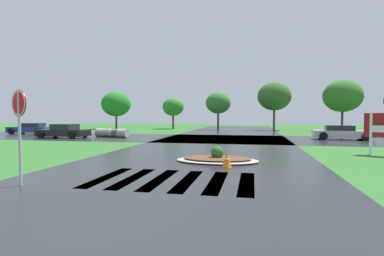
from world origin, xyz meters
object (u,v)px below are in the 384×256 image
car_white_sedan (342,133)px  drainage_pipe_stack (112,133)px  car_silver_hatch (64,131)px  median_island (217,159)px  car_dark_suv (30,129)px  stop_sign (19,115)px  traffic_cone (227,160)px

car_white_sedan → drainage_pipe_stack: car_white_sedan is taller
car_silver_hatch → drainage_pipe_stack: bearing=-156.2°
median_island → car_dark_suv: size_ratio=0.82×
car_silver_hatch → car_dark_suv: bearing=-29.9°
stop_sign → traffic_cone: (5.55, 4.18, -1.75)m
stop_sign → car_dark_suv: stop_sign is taller
car_white_sedan → drainage_pipe_stack: 19.75m
stop_sign → car_silver_hatch: 19.07m
stop_sign → drainage_pipe_stack: 18.86m
car_white_sedan → traffic_cone: bearing=-113.1°
drainage_pipe_stack → traffic_cone: size_ratio=5.63×
car_dark_suv → car_silver_hatch: (7.00, -4.35, 0.01)m
car_silver_hatch → car_white_sedan: bearing=-170.9°
car_silver_hatch → car_white_sedan: car_silver_hatch is taller
median_island → car_white_sedan: bearing=57.5°
car_dark_suv → car_white_sedan: bearing=169.8°
car_silver_hatch → traffic_cone: bearing=143.9°
stop_sign → traffic_cone: size_ratio=4.55×
stop_sign → car_silver_hatch: (-9.87, 16.25, -1.48)m
car_dark_suv → car_silver_hatch: size_ratio=0.97×
median_island → car_dark_suv: (-21.89, 15.03, 0.43)m
drainage_pipe_stack → car_dark_suv: bearing=165.5°
car_dark_suv → median_island: bearing=138.0°
car_dark_suv → car_white_sedan: size_ratio=0.94×
median_island → traffic_cone: bearing=-69.0°
car_white_sedan → car_dark_suv: bearing=-177.3°
median_island → car_silver_hatch: size_ratio=0.79×
median_island → car_white_sedan: (8.67, 13.62, 0.44)m
stop_sign → median_island: stop_sign is taller
traffic_cone → drainage_pipe_stack: bearing=130.4°
median_island → drainage_pipe_stack: size_ratio=1.06×
stop_sign → median_island: (5.02, 5.57, -1.92)m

